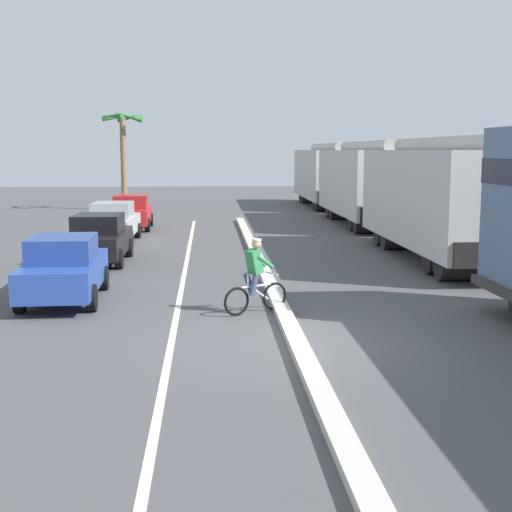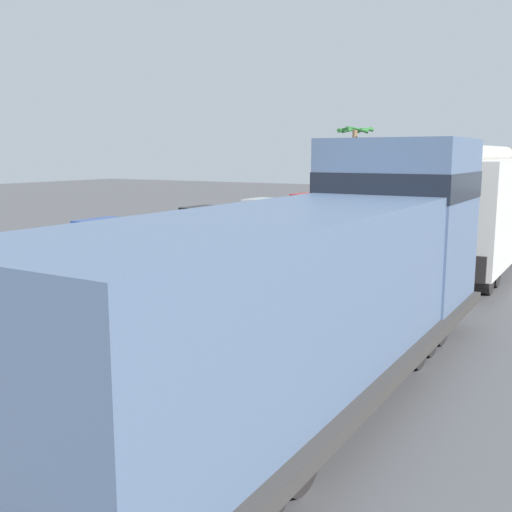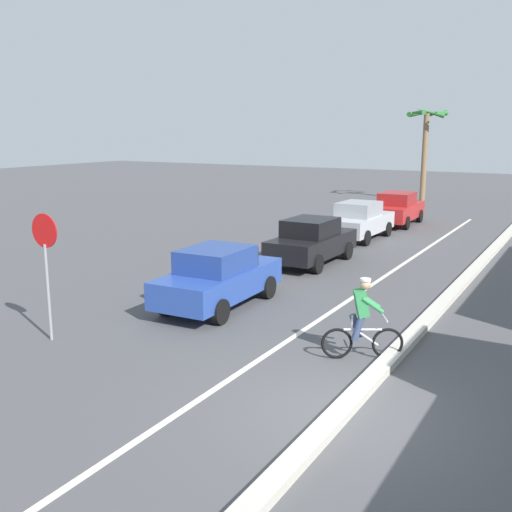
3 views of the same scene
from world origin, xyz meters
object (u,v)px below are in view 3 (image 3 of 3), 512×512
parked_car_red (397,208)px  stop_sign (46,252)px  parked_car_blue (219,277)px  cyclist (362,321)px  parked_car_black (312,241)px  parked_car_silver (359,220)px  palm_tree_near (426,131)px

parked_car_red → stop_sign: bearing=-95.1°
parked_car_blue → cyclist: 4.91m
parked_car_blue → parked_car_red: size_ratio=1.00×
parked_car_black → parked_car_red: bearing=90.1°
parked_car_silver → parked_car_red: (0.23, 4.74, 0.00)m
parked_car_blue → cyclist: cyclist is taller
parked_car_black → palm_tree_near: 21.30m
parked_car_red → palm_tree_near: size_ratio=0.70×
stop_sign → parked_car_silver: bearing=84.2°
stop_sign → cyclist: bearing=20.4°
parked_car_blue → parked_car_red: same height
parked_car_silver → stop_sign: 15.62m
parked_car_black → stop_sign: 10.30m
parked_car_silver → parked_car_red: size_ratio=1.00×
cyclist → palm_tree_near: 29.49m
parked_car_blue → parked_car_silver: (-0.28, 11.44, 0.00)m
parked_car_black → parked_car_red: size_ratio=1.00×
parked_car_silver → parked_car_black: bearing=-87.5°
parked_car_red → cyclist: 18.43m
stop_sign → parked_car_blue: bearing=65.6°
stop_sign → palm_tree_near: palm_tree_near is taller
cyclist → stop_sign: size_ratio=0.60×
parked_car_blue → parked_car_silver: 11.44m
parked_car_blue → stop_sign: (-1.84, -4.06, 1.21)m
parked_car_black → cyclist: 8.97m
parked_car_red → parked_car_silver: bearing=-92.8°
parked_car_black → palm_tree_near: bearing=94.3°
parked_car_red → palm_tree_near: (-1.57, 10.74, 3.74)m
cyclist → parked_car_blue: bearing=160.2°
stop_sign → palm_tree_near: bearing=89.6°
parked_car_red → parked_car_blue: bearing=-89.8°
stop_sign → palm_tree_near: 31.08m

